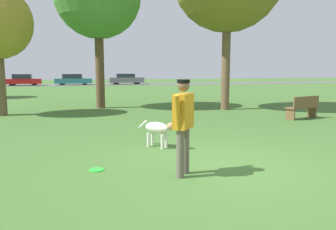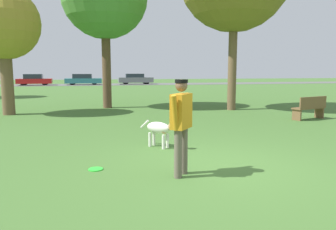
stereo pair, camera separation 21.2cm
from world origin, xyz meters
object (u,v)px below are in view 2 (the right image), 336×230
(parked_car_red, at_px, (34,80))
(tree_near_left, at_px, (3,24))
(person, at_px, (181,119))
(parked_car_teal, at_px, (83,80))
(park_bench, at_px, (310,107))
(frisbee, at_px, (96,169))
(parked_car_grey, at_px, (135,79))
(dog, at_px, (160,129))

(parked_car_red, bearing_deg, tree_near_left, -85.50)
(person, xyz_separation_m, parked_car_teal, (-2.65, 36.56, -0.32))
(tree_near_left, xyz_separation_m, parked_car_teal, (2.13, 27.55, -2.90))
(tree_near_left, bearing_deg, park_bench, -19.18)
(frisbee, distance_m, parked_car_red, 36.48)
(frisbee, xyz_separation_m, tree_near_left, (-3.36, 8.35, 3.54))
(person, bearing_deg, park_bench, -12.05)
(person, height_order, parked_car_grey, person)
(parked_car_teal, height_order, parked_car_grey, parked_car_grey)
(tree_near_left, height_order, parked_car_grey, tree_near_left)
(person, height_order, park_bench, person)
(person, relative_size, tree_near_left, 0.33)
(person, xyz_separation_m, dog, (0.06, 2.10, -0.54))
(dog, height_order, park_bench, park_bench)
(parked_car_red, bearing_deg, dog, -79.15)
(frisbee, distance_m, park_bench, 8.91)
(parked_car_red, distance_m, park_bench, 34.53)
(person, bearing_deg, dog, 36.81)
(parked_car_teal, bearing_deg, park_bench, -71.89)
(person, xyz_separation_m, tree_near_left, (-4.78, 9.01, 2.58))
(parked_car_grey, bearing_deg, parked_car_teal, -176.57)
(person, height_order, parked_car_teal, person)
(parked_car_grey, bearing_deg, parked_car_red, -177.46)
(dog, xyz_separation_m, tree_near_left, (-4.83, 6.91, 3.12))
(tree_near_left, bearing_deg, dog, -55.03)
(person, xyz_separation_m, parked_car_red, (-8.31, 36.48, -0.32))
(tree_near_left, bearing_deg, frisbee, -68.08)
(frisbee, distance_m, parked_car_grey, 36.60)
(tree_near_left, bearing_deg, parked_car_red, 97.32)
(frisbee, relative_size, parked_car_teal, 0.06)
(parked_car_teal, bearing_deg, frisbee, -85.76)
(parked_car_teal, bearing_deg, tree_near_left, -92.15)
(parked_car_red, distance_m, parked_car_grey, 12.14)
(frisbee, height_order, tree_near_left, tree_near_left)
(parked_car_red, relative_size, park_bench, 2.76)
(dog, xyz_separation_m, frisbee, (-1.47, -1.44, -0.43))
(dog, xyz_separation_m, park_bench, (6.20, 3.07, 0.02))
(parked_car_red, height_order, park_bench, parked_car_red)
(dog, height_order, parked_car_teal, parked_car_teal)
(dog, bearing_deg, person, -40.32)
(tree_near_left, xyz_separation_m, parked_car_grey, (8.61, 27.87, -2.88))
(frisbee, xyz_separation_m, park_bench, (7.67, 4.51, 0.44))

